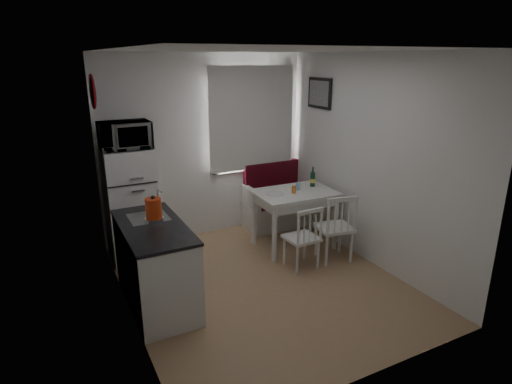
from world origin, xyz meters
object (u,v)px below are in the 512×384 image
(kettle, at_px, (153,209))
(microwave, at_px, (125,135))
(chair_left, at_px, (306,232))
(chair_right, at_px, (339,221))
(dining_table, at_px, (295,198))
(bench, at_px, (287,203))
(wine_bottle, at_px, (313,177))
(kitchen_counter, at_px, (155,264))
(fridge, at_px, (130,204))

(kettle, bearing_deg, microwave, 91.59)
(chair_left, height_order, microwave, microwave)
(microwave, distance_m, kettle, 1.24)
(kettle, bearing_deg, chair_left, -6.52)
(chair_left, distance_m, chair_right, 0.50)
(microwave, bearing_deg, dining_table, -17.13)
(bench, bearing_deg, microwave, -176.17)
(dining_table, distance_m, chair_left, 0.73)
(wine_bottle, bearing_deg, bench, 88.61)
(kettle, bearing_deg, chair_right, -5.32)
(microwave, bearing_deg, bench, 3.83)
(kitchen_counter, xyz_separation_m, chair_left, (1.82, -0.09, 0.05))
(chair_left, relative_size, fridge, 0.30)
(chair_right, xyz_separation_m, fridge, (-2.30, 1.35, 0.17))
(chair_right, bearing_deg, chair_left, -169.91)
(kitchen_counter, bearing_deg, chair_right, -2.50)
(fridge, distance_m, wine_bottle, 2.48)
(kettle, distance_m, wine_bottle, 2.44)
(kitchen_counter, xyz_separation_m, chair_right, (2.32, -0.10, 0.10))
(wine_bottle, bearing_deg, kettle, -166.90)
(fridge, xyz_separation_m, microwave, (0.00, -0.05, 0.90))
(fridge, bearing_deg, chair_right, -30.31)
(bench, distance_m, kettle, 2.78)
(dining_table, xyz_separation_m, wine_bottle, (0.35, 0.10, 0.23))
(chair_left, bearing_deg, fridge, 141.97)
(chair_left, relative_size, chair_right, 0.89)
(chair_right, relative_size, kettle, 1.86)
(chair_left, xyz_separation_m, fridge, (-1.80, 1.34, 0.23))
(fridge, relative_size, wine_bottle, 5.23)
(microwave, xyz_separation_m, kettle, (0.03, -1.08, -0.60))
(dining_table, distance_m, chair_right, 0.72)
(chair_right, height_order, wine_bottle, wine_bottle)
(microwave, xyz_separation_m, wine_bottle, (2.40, -0.53, -0.69))
(dining_table, height_order, kettle, kettle)
(wine_bottle, bearing_deg, microwave, 167.50)
(kitchen_counter, distance_m, dining_table, 2.16)
(kitchen_counter, distance_m, chair_left, 1.82)
(kettle, relative_size, wine_bottle, 0.95)
(chair_right, distance_m, fridge, 2.67)
(bench, distance_m, wine_bottle, 0.93)
(wine_bottle, bearing_deg, kitchen_counter, -164.71)
(bench, relative_size, chair_left, 3.15)
(chair_right, relative_size, microwave, 0.82)
(kettle, height_order, wine_bottle, kettle)
(kitchen_counter, distance_m, bench, 2.79)
(chair_right, bearing_deg, wine_bottle, 93.66)
(kitchen_counter, relative_size, microwave, 2.20)
(dining_table, bearing_deg, chair_left, -108.86)
(wine_bottle, bearing_deg, chair_right, -97.46)
(kitchen_counter, bearing_deg, kettle, 65.80)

